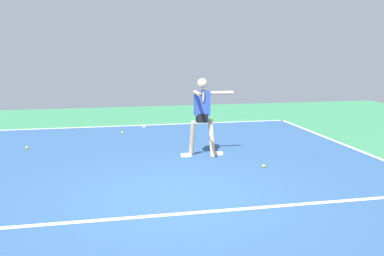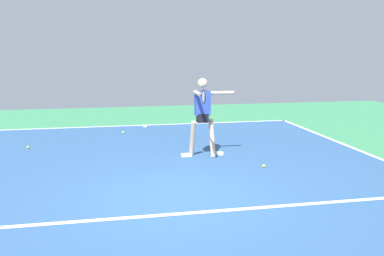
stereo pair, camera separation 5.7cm
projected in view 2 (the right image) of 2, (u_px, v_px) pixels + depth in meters
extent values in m
plane|color=#388456|center=(178.00, 197.00, 6.73)|extent=(22.62, 22.62, 0.00)
cube|color=#2D5484|center=(178.00, 197.00, 6.73)|extent=(9.70, 13.57, 0.00)
cube|color=white|center=(144.00, 125.00, 13.22)|extent=(9.70, 0.10, 0.01)
cube|color=white|center=(185.00, 213.00, 6.05)|extent=(7.28, 0.10, 0.01)
cube|color=white|center=(145.00, 126.00, 13.03)|extent=(0.10, 0.30, 0.01)
cylinder|color=beige|center=(212.00, 138.00, 9.34)|extent=(0.11, 0.39, 0.85)
cube|color=white|center=(218.00, 154.00, 9.43)|extent=(0.24, 0.10, 0.07)
cylinder|color=beige|center=(193.00, 139.00, 9.25)|extent=(0.11, 0.39, 0.85)
cube|color=white|center=(186.00, 155.00, 9.30)|extent=(0.24, 0.10, 0.07)
cube|color=black|center=(202.00, 118.00, 9.21)|extent=(0.25, 0.20, 0.20)
cube|color=#334CB2|center=(203.00, 103.00, 9.15)|extent=(0.34, 0.18, 0.55)
sphere|color=beige|center=(203.00, 83.00, 9.06)|extent=(0.22, 0.22, 0.22)
cylinder|color=beige|center=(222.00, 93.00, 9.18)|extent=(0.55, 0.09, 0.08)
cylinder|color=beige|center=(197.00, 93.00, 8.81)|extent=(0.09, 0.55, 0.08)
cylinder|color=black|center=(201.00, 95.00, 8.44)|extent=(0.03, 0.22, 0.03)
torus|color=black|center=(204.00, 96.00, 8.20)|extent=(0.03, 0.29, 0.29)
cylinder|color=silver|center=(204.00, 96.00, 8.20)|extent=(0.01, 0.25, 0.25)
sphere|color=#CCE033|center=(28.00, 147.00, 10.05)|extent=(0.07, 0.07, 0.07)
sphere|color=#C6E53D|center=(123.00, 132.00, 11.91)|extent=(0.07, 0.07, 0.07)
sphere|color=#CCE033|center=(264.00, 166.00, 8.41)|extent=(0.07, 0.07, 0.07)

